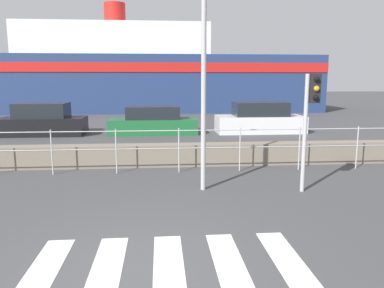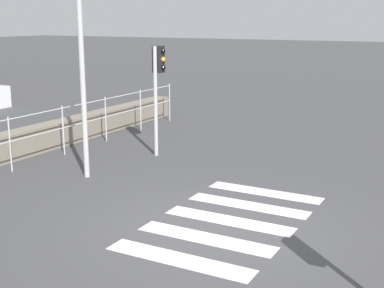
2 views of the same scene
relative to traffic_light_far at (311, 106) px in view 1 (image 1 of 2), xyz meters
The scene contains 10 objects.
ground_plane 5.74m from the traffic_light_far, 137.38° to the right, with size 160.00×160.00×0.00m, color #424244.
crosswalk 5.42m from the traffic_light_far, 133.69° to the right, with size 4.05×2.40×0.01m.
seawall 5.28m from the traffic_light_far, 141.98° to the left, with size 18.21×0.55×0.69m.
harbor_fence 4.67m from the traffic_light_far, 150.79° to the left, with size 16.43×0.04×1.31m.
traffic_light_far is the anchor object (origin of this frame).
streetlamp 2.98m from the traffic_light_far, behind, with size 0.32×1.19×5.93m.
ferry_boat 25.39m from the traffic_light_far, 100.47° to the left, with size 28.07×7.19×9.09m.
parked_car_black 14.04m from the traffic_light_far, 132.10° to the left, with size 4.07×1.85×1.58m.
parked_car_green 11.18m from the traffic_light_far, 110.73° to the left, with size 4.43×1.76×1.39m.
parked_car_white 10.58m from the traffic_light_far, 81.30° to the left, with size 4.49×1.82×1.57m.
Camera 1 is at (0.39, -4.98, 2.70)m, focal length 35.00 mm.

